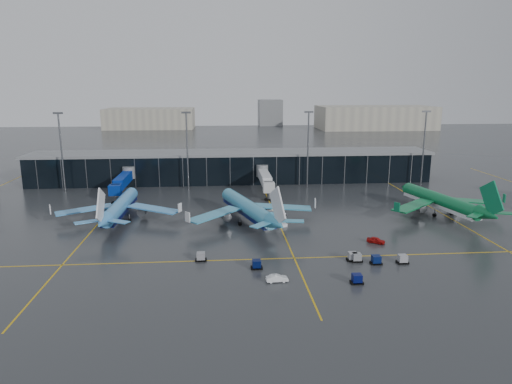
{
  "coord_description": "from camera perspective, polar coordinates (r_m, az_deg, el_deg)",
  "views": [
    {
      "loc": [
        -4.48,
        -99.69,
        33.47
      ],
      "look_at": [
        5.0,
        18.0,
        6.0
      ],
      "focal_mm": 32.0,
      "sensor_mm": 36.0,
      "label": 1
    }
  ],
  "objects": [
    {
      "name": "baggage_carts",
      "position": [
        89.02,
        9.06,
        -8.63
      ],
      "size": [
        41.18,
        14.29,
        1.7
      ],
      "color": "black",
      "rests_on": "ground"
    },
    {
      "name": "airliner_arkefly",
      "position": [
        120.88,
        -16.67,
        -0.73
      ],
      "size": [
        33.73,
        38.16,
        11.47
      ],
      "primitive_type": null,
      "rotation": [
        0.0,
        0.0,
        -0.03
      ],
      "color": "#4190D5",
      "rests_on": "ground"
    },
    {
      "name": "airliner_klm_near",
      "position": [
        113.76,
        -1.11,
        -0.85
      ],
      "size": [
        45.06,
        48.15,
        12.12
      ],
      "primitive_type": null,
      "rotation": [
        0.0,
        0.0,
        0.31
      ],
      "color": "#3995BC",
      "rests_on": "ground"
    },
    {
      "name": "distant_hangars",
      "position": [
        374.56,
        3.81,
        9.29
      ],
      "size": [
        260.0,
        71.0,
        22.0
      ],
      "color": "#B2AD99",
      "rests_on": "ground"
    },
    {
      "name": "flood_masts",
      "position": [
        151.27,
        -0.98,
        5.63
      ],
      "size": [
        203.0,
        0.5,
        25.5
      ],
      "color": "#595B60",
      "rests_on": "ground"
    },
    {
      "name": "mobile_airstair",
      "position": [
        112.32,
        3.07,
        -3.85
      ],
      "size": [
        3.2,
        3.78,
        3.45
      ],
      "rotation": [
        0.0,
        0.0,
        0.37
      ],
      "color": "white",
      "rests_on": "ground"
    },
    {
      "name": "jet_bridges",
      "position": [
        148.74,
        -16.36,
        1.35
      ],
      "size": [
        94.0,
        27.5,
        7.2
      ],
      "color": "#595B60",
      "rests_on": "ground"
    },
    {
      "name": "ground",
      "position": [
        105.25,
        -1.94,
        -5.45
      ],
      "size": [
        600.0,
        600.0,
        0.0
      ],
      "primitive_type": "plane",
      "color": "#282B2D",
      "rests_on": "ground"
    },
    {
      "name": "service_van_white",
      "position": [
        81.36,
        2.64,
        -10.72
      ],
      "size": [
        3.97,
        1.62,
        1.28
      ],
      "primitive_type": "imported",
      "rotation": [
        0.0,
        0.0,
        1.64
      ],
      "color": "white",
      "rests_on": "ground"
    },
    {
      "name": "service_van_red",
      "position": [
        103.4,
        14.77,
        -5.85
      ],
      "size": [
        4.11,
        3.51,
        1.33
      ],
      "primitive_type": "imported",
      "rotation": [
        0.0,
        0.0,
        0.97
      ],
      "color": "#AE0E0D",
      "rests_on": "ground"
    },
    {
      "name": "airliner_aer_lingus",
      "position": [
        130.56,
        22.04,
        -0.04
      ],
      "size": [
        41.11,
        44.8,
        11.92
      ],
      "primitive_type": null,
      "rotation": [
        0.0,
        0.0,
        0.2
      ],
      "color": "#0D6D39",
      "rests_on": "ground"
    },
    {
      "name": "terminal_pier",
      "position": [
        164.16,
        -2.98,
        3.24
      ],
      "size": [
        142.0,
        17.0,
        10.7
      ],
      "color": "black",
      "rests_on": "ground"
    },
    {
      "name": "taxi_lines",
      "position": [
        116.16,
        2.76,
        -3.66
      ],
      "size": [
        220.0,
        120.0,
        0.02
      ],
      "color": "gold",
      "rests_on": "ground"
    }
  ]
}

